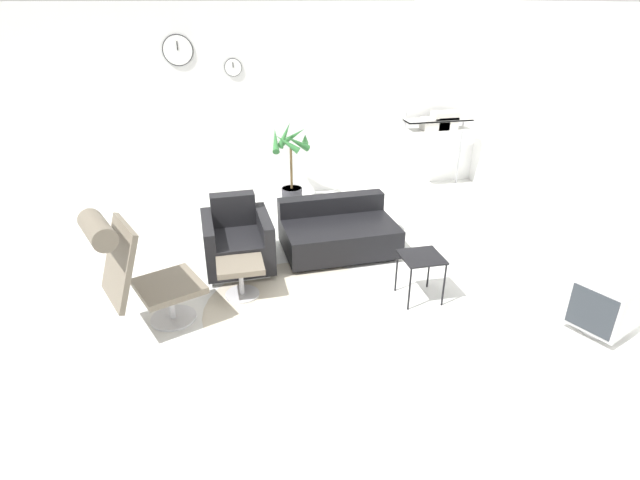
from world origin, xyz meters
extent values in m
plane|color=silver|center=(0.00, 0.00, 0.00)|extent=(12.00, 12.00, 0.00)
cube|color=white|center=(0.00, 2.99, 1.40)|extent=(12.00, 0.06, 2.80)
cylinder|color=black|center=(-1.21, 2.95, 2.19)|extent=(0.41, 0.01, 0.41)
cylinder|color=white|center=(-1.21, 2.95, 2.19)|extent=(0.39, 0.02, 0.39)
cube|color=black|center=(-1.21, 2.94, 2.25)|extent=(0.01, 0.01, 0.12)
cylinder|color=black|center=(-0.48, 2.95, 1.95)|extent=(0.25, 0.01, 0.25)
cylinder|color=white|center=(-0.48, 2.95, 1.95)|extent=(0.23, 0.02, 0.23)
cube|color=black|center=(-0.48, 2.94, 1.99)|extent=(0.01, 0.01, 0.07)
cube|color=white|center=(3.46, 0.00, 1.40)|extent=(0.06, 12.00, 2.80)
cylinder|color=#BCB29E|center=(-0.17, -0.34, 0.00)|extent=(1.95, 1.95, 0.01)
cylinder|color=#BCBCC1|center=(-1.42, -0.25, 0.01)|extent=(0.58, 0.58, 0.02)
cylinder|color=#BCBCC1|center=(-1.42, -0.25, 0.18)|extent=(0.06, 0.06, 0.32)
cube|color=#6B6051|center=(-1.42, -0.25, 0.38)|extent=(0.75, 0.77, 0.06)
cube|color=#6B6051|center=(-1.78, -0.40, 0.75)|extent=(0.48, 0.66, 0.71)
cylinder|color=#6B6051|center=(-1.89, -0.45, 1.10)|extent=(0.40, 0.57, 0.21)
cylinder|color=#BCBCC1|center=(-0.72, 0.04, 0.01)|extent=(0.36, 0.36, 0.02)
cylinder|color=#BCBCC1|center=(-0.72, 0.04, 0.17)|extent=(0.05, 0.05, 0.31)
cube|color=#6B6051|center=(-0.72, 0.04, 0.36)|extent=(0.48, 0.41, 0.06)
cube|color=silver|center=(-0.70, 0.66, 0.03)|extent=(0.64, 0.69, 0.06)
cube|color=black|center=(-0.70, 0.66, 0.24)|extent=(0.54, 0.84, 0.36)
cube|color=black|center=(-0.71, 0.98, 0.61)|extent=(0.52, 0.20, 0.38)
cube|color=black|center=(-0.39, 0.67, 0.34)|extent=(0.15, 0.82, 0.57)
cube|color=black|center=(-1.02, 0.65, 0.34)|extent=(0.15, 0.82, 0.57)
cube|color=black|center=(0.53, 0.78, 0.03)|extent=(1.24, 0.81, 0.05)
cube|color=black|center=(0.53, 0.78, 0.22)|extent=(1.37, 0.95, 0.34)
cube|color=black|center=(0.52, 1.14, 0.50)|extent=(1.35, 0.24, 0.22)
cube|color=black|center=(1.08, -0.41, 0.49)|extent=(0.41, 0.41, 0.02)
cylinder|color=black|center=(0.89, -0.60, 0.24)|extent=(0.02, 0.02, 0.48)
cylinder|color=black|center=(1.26, -0.60, 0.24)|extent=(0.02, 0.02, 0.48)
cylinder|color=black|center=(0.89, -0.23, 0.24)|extent=(0.02, 0.02, 0.48)
cylinder|color=black|center=(1.26, -0.23, 0.24)|extent=(0.02, 0.02, 0.48)
cylinder|color=#B7B7B7|center=(2.53, -1.32, 0.04)|extent=(0.35, 0.35, 0.08)
cube|color=#B7B7B7|center=(2.53, -1.32, 0.31)|extent=(0.66, 0.64, 0.46)
cube|color=#282D33|center=(2.29, -1.43, 0.31)|extent=(0.17, 0.38, 0.40)
cylinder|color=#333338|center=(0.24, 2.54, 0.12)|extent=(0.31, 0.31, 0.23)
cylinder|color=#382819|center=(0.24, 2.54, 0.22)|extent=(0.29, 0.29, 0.02)
cylinder|color=brown|center=(0.24, 2.54, 0.55)|extent=(0.04, 0.04, 0.63)
cone|color=#2D6B33|center=(0.45, 2.50, 0.99)|extent=(0.18, 0.48, 0.33)
cone|color=#2D6B33|center=(0.30, 2.70, 0.98)|extent=(0.42, 0.23, 0.32)
cone|color=#2D6B33|center=(0.18, 2.63, 1.03)|extent=(0.31, 0.27, 0.38)
cone|color=#2D6B33|center=(0.03, 2.56, 0.98)|extent=(0.15, 0.49, 0.31)
cone|color=#2D6B33|center=(0.17, 2.39, 0.97)|extent=(0.39, 0.26, 0.29)
cone|color=#2D6B33|center=(0.31, 2.37, 0.98)|extent=(0.42, 0.24, 0.31)
cylinder|color=#BCBCC1|center=(2.11, 2.82, 0.83)|extent=(0.03, 0.03, 1.66)
cylinder|color=#BCBCC1|center=(3.12, 2.82, 0.83)|extent=(0.03, 0.03, 1.66)
cube|color=silver|center=(2.62, 2.70, 0.96)|extent=(1.07, 0.28, 0.02)
cube|color=silver|center=(2.62, 2.70, 1.12)|extent=(1.07, 0.28, 0.02)
cube|color=silver|center=(2.62, 2.70, 1.12)|extent=(1.07, 0.28, 0.02)
cube|color=beige|center=(2.74, 2.69, 1.07)|extent=(0.33, 0.24, 0.19)
cube|color=silver|center=(3.02, 2.69, 1.18)|extent=(0.20, 0.24, 0.11)
cube|color=#B7B2A8|center=(2.72, 2.69, 1.19)|extent=(0.40, 0.24, 0.11)
cube|color=beige|center=(2.55, 2.69, 1.07)|extent=(0.41, 0.24, 0.18)
camera|label=1|loc=(-0.90, -4.53, 2.85)|focal=28.00mm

